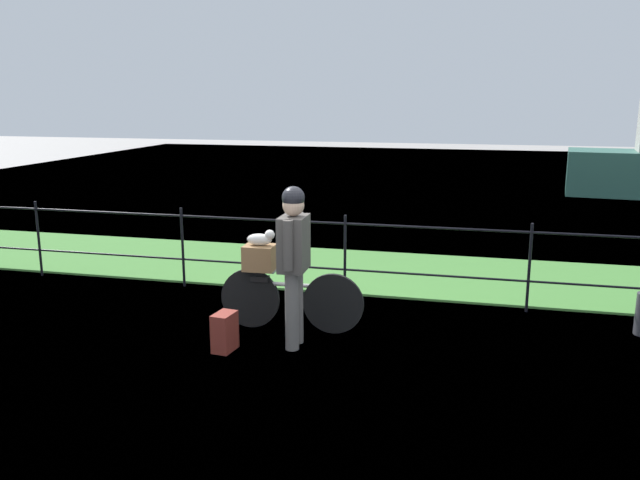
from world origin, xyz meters
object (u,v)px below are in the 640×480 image
object	(u,v)px
wooden_crate	(260,258)
backpack_on_paving	(225,332)
terrier_dog	(261,239)
bicycle_main	(290,299)
cyclist_person	(294,253)

from	to	relation	value
wooden_crate	backpack_on_paving	size ratio (longest dim) A/B	0.84
terrier_dog	backpack_on_paving	distance (m)	1.12
terrier_dog	backpack_on_paving	world-z (taller)	terrier_dog
wooden_crate	terrier_dog	bearing A→B (deg)	1.76
bicycle_main	wooden_crate	xyz separation A→B (m)	(-0.34, -0.01, 0.46)
wooden_crate	terrier_dog	world-z (taller)	terrier_dog
wooden_crate	terrier_dog	distance (m)	0.22
terrier_dog	cyclist_person	xyz separation A→B (m)	(0.49, -0.44, -0.03)
backpack_on_paving	terrier_dog	bearing A→B (deg)	-5.76
bicycle_main	cyclist_person	size ratio (longest dim) A/B	0.97
cyclist_person	backpack_on_paving	world-z (taller)	cyclist_person
wooden_crate	cyclist_person	xyz separation A→B (m)	(0.52, -0.43, 0.19)
cyclist_person	backpack_on_paving	distance (m)	1.08
wooden_crate	bicycle_main	bearing A→B (deg)	1.76
bicycle_main	cyclist_person	xyz separation A→B (m)	(0.18, -0.44, 0.65)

